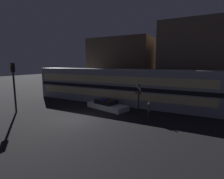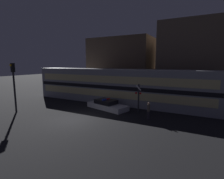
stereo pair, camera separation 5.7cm
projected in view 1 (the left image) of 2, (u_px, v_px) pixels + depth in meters
ground_plane at (73, 120)px, 15.67m from camera, size 120.00×120.00×0.00m
train at (116, 86)px, 22.31m from camera, size 23.68×3.00×4.35m
police_car at (107, 105)px, 19.58m from camera, size 5.17×3.02×1.13m
pedestrian at (149, 111)px, 15.76m from camera, size 0.27×0.27×1.60m
crossing_signal_near at (139, 98)px, 17.58m from camera, size 0.64×0.31×3.00m
traffic_light_corner at (14, 83)px, 17.79m from camera, size 0.30×0.46×5.08m
building_left at (121, 67)px, 29.00m from camera, size 10.10×5.85×9.04m
building_center at (195, 62)px, 24.09m from camera, size 9.35×6.63×10.59m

